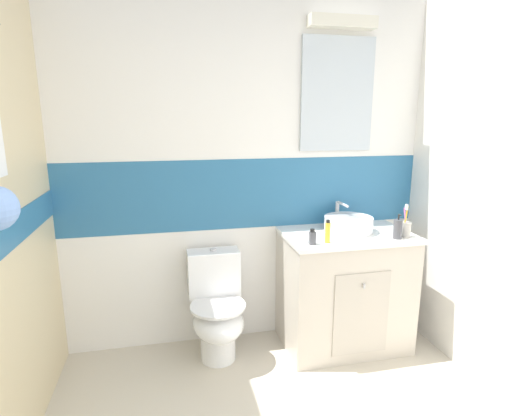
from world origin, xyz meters
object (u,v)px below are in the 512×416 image
object	(u,v)px
toilet	(217,310)
toothbrush_cup	(406,228)
soap_dispenser	(398,229)
toothpaste_tube_upright	(328,232)
sink_basin	(348,223)
perfume_flask_small	(312,237)

from	to	relation	value
toilet	toothbrush_cup	xyz separation A→B (m)	(1.26, -0.21, 0.56)
soap_dispenser	toothpaste_tube_upright	world-z (taller)	soap_dispenser
sink_basin	perfume_flask_small	size ratio (longest dim) A/B	3.77
sink_basin	toothbrush_cup	world-z (taller)	toothbrush_cup
toothbrush_cup	soap_dispenser	xyz separation A→B (m)	(-0.08, -0.02, 0.01)
toothpaste_tube_upright	toilet	bearing A→B (deg)	162.73
toilet	toothpaste_tube_upright	bearing A→B (deg)	-17.27
perfume_flask_small	toothpaste_tube_upright	bearing A→B (deg)	5.94
toothbrush_cup	toothpaste_tube_upright	bearing A→B (deg)	-179.34
sink_basin	toothpaste_tube_upright	bearing A→B (deg)	-138.26
sink_basin	toilet	xyz separation A→B (m)	(-0.94, -0.00, -0.56)
perfume_flask_small	sink_basin	bearing A→B (deg)	33.07
toilet	perfume_flask_small	world-z (taller)	perfume_flask_small
toilet	toothpaste_tube_upright	world-z (taller)	toothpaste_tube_upright
toothbrush_cup	perfume_flask_small	size ratio (longest dim) A/B	2.23
toilet	soap_dispenser	size ratio (longest dim) A/B	4.38
toothbrush_cup	perfume_flask_small	xyz separation A→B (m)	(-0.67, -0.02, -0.01)
sink_basin	perfume_flask_small	xyz separation A→B (m)	(-0.35, -0.23, -0.01)
soap_dispenser	sink_basin	bearing A→B (deg)	135.66
toilet	toothbrush_cup	bearing A→B (deg)	-9.47
sink_basin	toothpaste_tube_upright	world-z (taller)	sink_basin
toilet	perfume_flask_small	distance (m)	0.84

